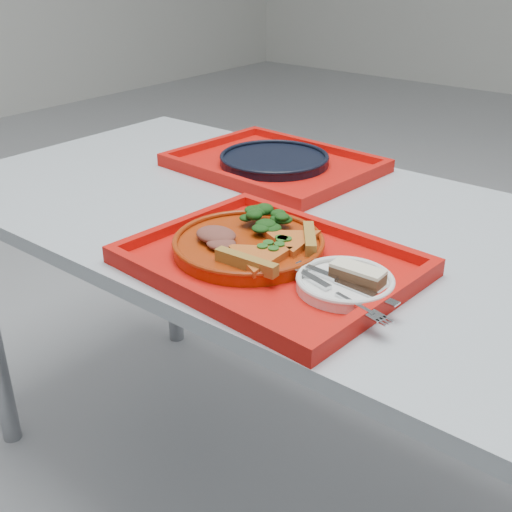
% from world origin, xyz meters
% --- Properties ---
extents(ground, '(10.00, 10.00, 0.00)m').
position_xyz_m(ground, '(0.00, 0.00, 0.00)').
color(ground, '#989AA0').
rests_on(ground, ground).
extents(table, '(1.60, 0.80, 0.75)m').
position_xyz_m(table, '(0.00, 0.00, 0.68)').
color(table, '#A1ADB5').
rests_on(table, ground).
extents(tray_main, '(0.47, 0.38, 0.01)m').
position_xyz_m(tray_main, '(0.09, -0.21, 0.76)').
color(tray_main, red).
rests_on(tray_main, table).
extents(tray_far, '(0.47, 0.38, 0.01)m').
position_xyz_m(tray_far, '(-0.22, 0.21, 0.76)').
color(tray_far, red).
rests_on(tray_far, table).
extents(dinner_plate, '(0.26, 0.26, 0.02)m').
position_xyz_m(dinner_plate, '(0.04, -0.20, 0.77)').
color(dinner_plate, '#912909').
rests_on(dinner_plate, tray_main).
extents(side_plate, '(0.15, 0.15, 0.01)m').
position_xyz_m(side_plate, '(0.24, -0.21, 0.77)').
color(side_plate, white).
rests_on(side_plate, tray_main).
extents(navy_plate, '(0.26, 0.26, 0.02)m').
position_xyz_m(navy_plate, '(-0.22, 0.21, 0.77)').
color(navy_plate, black).
rests_on(navy_plate, tray_far).
extents(pizza_slice_a, '(0.12, 0.13, 0.02)m').
position_xyz_m(pizza_slice_a, '(0.10, -0.24, 0.79)').
color(pizza_slice_a, orange).
rests_on(pizza_slice_a, dinner_plate).
extents(pizza_slice_b, '(0.15, 0.15, 0.02)m').
position_xyz_m(pizza_slice_b, '(0.10, -0.16, 0.79)').
color(pizza_slice_b, orange).
rests_on(pizza_slice_b, dinner_plate).
extents(salad_heap, '(0.09, 0.08, 0.04)m').
position_xyz_m(salad_heap, '(0.02, -0.14, 0.80)').
color(salad_heap, black).
rests_on(salad_heap, dinner_plate).
extents(meat_portion, '(0.07, 0.06, 0.02)m').
position_xyz_m(meat_portion, '(-0.01, -0.23, 0.79)').
color(meat_portion, brown).
rests_on(meat_portion, dinner_plate).
extents(dessert_bar, '(0.08, 0.04, 0.02)m').
position_xyz_m(dessert_bar, '(0.25, -0.20, 0.79)').
color(dessert_bar, '#482D18').
rests_on(dessert_bar, side_plate).
extents(knife, '(0.19, 0.03, 0.01)m').
position_xyz_m(knife, '(0.24, -0.22, 0.78)').
color(knife, silver).
rests_on(knife, side_plate).
extents(fork, '(0.18, 0.07, 0.01)m').
position_xyz_m(fork, '(0.25, -0.25, 0.78)').
color(fork, silver).
rests_on(fork, side_plate).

